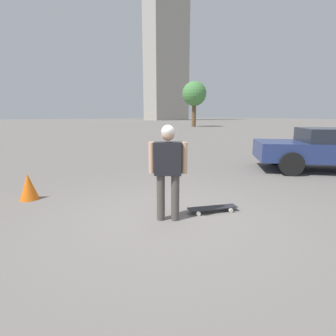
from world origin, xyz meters
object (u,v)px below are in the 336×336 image
(car_parked_near, at_px, (331,148))
(traffic_cone, at_px, (28,187))
(skateboard, at_px, (212,208))
(person, at_px, (168,165))

(car_parked_near, relative_size, traffic_cone, 8.02)
(skateboard, height_order, car_parked_near, car_parked_near)
(car_parked_near, height_order, traffic_cone, car_parked_near)
(person, height_order, car_parked_near, person)
(skateboard, bearing_deg, car_parked_near, -154.57)
(person, xyz_separation_m, car_parked_near, (0.50, -6.30, -0.23))
(skateboard, distance_m, car_parked_near, 5.51)
(car_parked_near, bearing_deg, traffic_cone, 28.55)
(person, distance_m, skateboard, 1.23)
(skateboard, bearing_deg, traffic_cone, -25.52)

